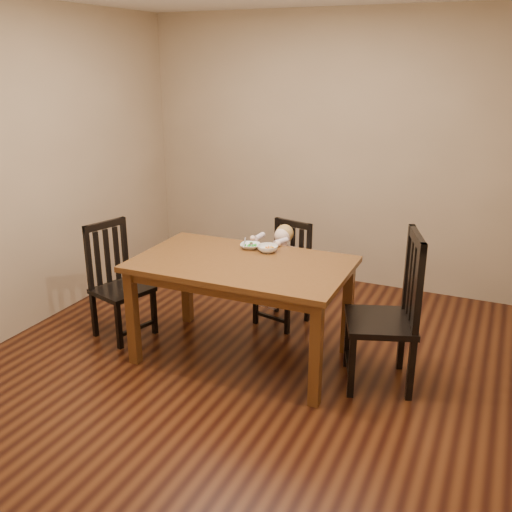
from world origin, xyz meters
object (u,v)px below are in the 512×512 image
at_px(chair_child, 285,275).
at_px(chair_right, 389,314).
at_px(dining_table, 242,273).
at_px(bowl_peas, 250,246).
at_px(bowl_veg, 268,249).
at_px(toddler, 282,264).
at_px(chair_left, 118,282).

bearing_deg(chair_child, chair_right, 160.15).
relative_size(dining_table, bowl_peas, 10.45).
bearing_deg(bowl_veg, chair_right, -11.23).
distance_m(chair_child, chair_right, 1.25).
xyz_separation_m(dining_table, chair_child, (0.06, 0.76, -0.27)).
height_order(dining_table, chair_right, chair_right).
distance_m(bowl_peas, bowl_veg, 0.16).
distance_m(dining_table, bowl_veg, 0.32).
height_order(dining_table, bowl_veg, bowl_veg).
relative_size(toddler, bowl_peas, 3.01).
bearing_deg(dining_table, toddler, 86.29).
distance_m(dining_table, toddler, 0.73).
height_order(bowl_peas, bowl_veg, bowl_veg).
bearing_deg(bowl_peas, bowl_veg, -7.46).
bearing_deg(chair_child, bowl_peas, 86.51).
bearing_deg(chair_right, toddler, 40.12).
relative_size(dining_table, chair_right, 1.42).
distance_m(dining_table, bowl_peas, 0.34).
distance_m(chair_right, toddler, 1.23).
relative_size(chair_child, toddler, 1.94).
bearing_deg(chair_left, bowl_peas, 125.38).
height_order(dining_table, chair_left, chair_left).
bearing_deg(dining_table, chair_child, 85.74).
height_order(dining_table, toddler, dining_table).
relative_size(dining_table, chair_child, 1.79).
distance_m(chair_left, bowl_veg, 1.31).
bearing_deg(chair_child, chair_left, 47.05).
bearing_deg(dining_table, chair_right, 4.52).
relative_size(chair_child, chair_right, 0.80).
bearing_deg(bowl_peas, chair_child, 73.78).
xyz_separation_m(dining_table, toddler, (0.05, 0.71, -0.16)).
bearing_deg(chair_left, toddler, 139.50).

